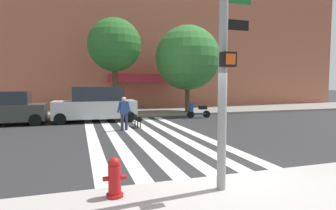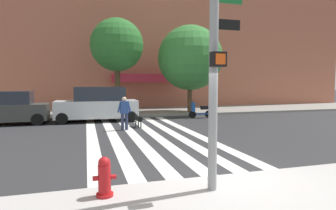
{
  "view_description": "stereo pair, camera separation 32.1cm",
  "coord_description": "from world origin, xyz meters",
  "px_view_note": "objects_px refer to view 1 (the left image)",
  "views": [
    {
      "loc": [
        -3.38,
        -5.79,
        2.3
      ],
      "look_at": [
        0.69,
        7.0,
        1.27
      ],
      "focal_mm": 30.15,
      "sensor_mm": 36.0,
      "label": 1
    },
    {
      "loc": [
        -3.07,
        -5.88,
        2.3
      ],
      "look_at": [
        0.69,
        7.0,
        1.27
      ],
      "focal_mm": 30.15,
      "sensor_mm": 36.0,
      "label": 2
    }
  ],
  "objects_px": {
    "parked_scooter": "(199,111)",
    "pedestrian_dog_walker": "(124,112)",
    "street_tree_middle": "(188,58)",
    "street_tree_nearest": "(115,45)",
    "traffic_light_pole": "(225,20)",
    "parked_car_behind_first": "(96,105)",
    "parked_car_near_curb": "(5,109)",
    "dog_on_leash": "(137,119)",
    "fire_hydrant": "(115,178)"
  },
  "relations": [
    {
      "from": "parked_scooter",
      "to": "pedestrian_dog_walker",
      "type": "bearing_deg",
      "value": -147.79
    },
    {
      "from": "street_tree_middle",
      "to": "street_tree_nearest",
      "type": "bearing_deg",
      "value": 177.2
    },
    {
      "from": "traffic_light_pole",
      "to": "parked_scooter",
      "type": "height_order",
      "value": "traffic_light_pole"
    },
    {
      "from": "parked_car_behind_first",
      "to": "parked_scooter",
      "type": "xyz_separation_m",
      "value": [
        6.59,
        -0.26,
        -0.54
      ]
    },
    {
      "from": "parked_car_near_curb",
      "to": "dog_on_leash",
      "type": "relative_size",
      "value": 3.82
    },
    {
      "from": "street_tree_nearest",
      "to": "street_tree_middle",
      "type": "bearing_deg",
      "value": -2.8
    },
    {
      "from": "parked_car_near_curb",
      "to": "parked_scooter",
      "type": "relative_size",
      "value": 2.62
    },
    {
      "from": "street_tree_nearest",
      "to": "street_tree_middle",
      "type": "xyz_separation_m",
      "value": [
        5.33,
        -0.26,
        -0.76
      ]
    },
    {
      "from": "traffic_light_pole",
      "to": "street_tree_middle",
      "type": "bearing_deg",
      "value": 71.06
    },
    {
      "from": "fire_hydrant",
      "to": "street_tree_nearest",
      "type": "xyz_separation_m",
      "value": [
        1.85,
        14.68,
        4.41
      ]
    },
    {
      "from": "parked_scooter",
      "to": "street_tree_middle",
      "type": "height_order",
      "value": "street_tree_middle"
    },
    {
      "from": "parked_scooter",
      "to": "pedestrian_dog_walker",
      "type": "relative_size",
      "value": 1.0
    },
    {
      "from": "street_tree_middle",
      "to": "parked_scooter",
      "type": "bearing_deg",
      "value": -94.57
    },
    {
      "from": "dog_on_leash",
      "to": "parked_car_near_curb",
      "type": "bearing_deg",
      "value": 156.69
    },
    {
      "from": "fire_hydrant",
      "to": "dog_on_leash",
      "type": "bearing_deg",
      "value": 75.95
    },
    {
      "from": "street_tree_middle",
      "to": "dog_on_leash",
      "type": "relative_size",
      "value": 5.73
    },
    {
      "from": "parked_car_near_curb",
      "to": "street_tree_middle",
      "type": "xyz_separation_m",
      "value": [
        11.66,
        2.28,
        3.28
      ]
    },
    {
      "from": "parked_car_near_curb",
      "to": "street_tree_middle",
      "type": "distance_m",
      "value": 12.32
    },
    {
      "from": "street_tree_middle",
      "to": "pedestrian_dog_walker",
      "type": "relative_size",
      "value": 3.92
    },
    {
      "from": "traffic_light_pole",
      "to": "fire_hydrant",
      "type": "xyz_separation_m",
      "value": [
        -2.12,
        0.31,
        -3.0
      ]
    },
    {
      "from": "fire_hydrant",
      "to": "pedestrian_dog_walker",
      "type": "height_order",
      "value": "pedestrian_dog_walker"
    },
    {
      "from": "parked_car_near_curb",
      "to": "dog_on_leash",
      "type": "distance_m",
      "value": 7.4
    },
    {
      "from": "fire_hydrant",
      "to": "traffic_light_pole",
      "type": "bearing_deg",
      "value": -8.39
    },
    {
      "from": "street_tree_middle",
      "to": "dog_on_leash",
      "type": "distance_m",
      "value": 8.05
    },
    {
      "from": "parked_car_behind_first",
      "to": "street_tree_middle",
      "type": "bearing_deg",
      "value": 18.59
    },
    {
      "from": "street_tree_middle",
      "to": "pedestrian_dog_walker",
      "type": "bearing_deg",
      "value": -133.47
    },
    {
      "from": "dog_on_leash",
      "to": "parked_scooter",
      "type": "bearing_deg",
      "value": 29.71
    },
    {
      "from": "parked_car_near_curb",
      "to": "pedestrian_dog_walker",
      "type": "distance_m",
      "value": 7.03
    },
    {
      "from": "street_tree_middle",
      "to": "parked_car_behind_first",
      "type": "bearing_deg",
      "value": -161.41
    },
    {
      "from": "street_tree_nearest",
      "to": "parked_car_near_curb",
      "type": "bearing_deg",
      "value": -158.09
    },
    {
      "from": "parked_car_behind_first",
      "to": "street_tree_nearest",
      "type": "relative_size",
      "value": 0.73
    },
    {
      "from": "traffic_light_pole",
      "to": "dog_on_leash",
      "type": "height_order",
      "value": "traffic_light_pole"
    },
    {
      "from": "fire_hydrant",
      "to": "dog_on_leash",
      "type": "distance_m",
      "value": 9.49
    },
    {
      "from": "fire_hydrant",
      "to": "dog_on_leash",
      "type": "xyz_separation_m",
      "value": [
        2.3,
        9.21,
        -0.08
      ]
    },
    {
      "from": "street_tree_middle",
      "to": "pedestrian_dog_walker",
      "type": "xyz_separation_m",
      "value": [
        -5.69,
        -6.0,
        -3.25
      ]
    },
    {
      "from": "dog_on_leash",
      "to": "pedestrian_dog_walker",
      "type": "bearing_deg",
      "value": -135.89
    },
    {
      "from": "traffic_light_pole",
      "to": "parked_car_near_curb",
      "type": "relative_size",
      "value": 1.35
    },
    {
      "from": "parked_car_behind_first",
      "to": "pedestrian_dog_walker",
      "type": "bearing_deg",
      "value": -73.39
    },
    {
      "from": "parked_car_behind_first",
      "to": "fire_hydrant",
      "type": "bearing_deg",
      "value": -91.79
    },
    {
      "from": "parked_car_behind_first",
      "to": "street_tree_nearest",
      "type": "distance_m",
      "value": 4.89
    },
    {
      "from": "parked_car_behind_first",
      "to": "dog_on_leash",
      "type": "distance_m",
      "value": 3.55
    },
    {
      "from": "parked_scooter",
      "to": "street_tree_middle",
      "type": "distance_m",
      "value": 4.49
    },
    {
      "from": "pedestrian_dog_walker",
      "to": "traffic_light_pole",
      "type": "bearing_deg",
      "value": -85.86
    },
    {
      "from": "parked_car_behind_first",
      "to": "dog_on_leash",
      "type": "xyz_separation_m",
      "value": [
        1.92,
        -2.92,
        -0.57
      ]
    },
    {
      "from": "parked_car_near_curb",
      "to": "street_tree_middle",
      "type": "height_order",
      "value": "street_tree_middle"
    },
    {
      "from": "parked_car_behind_first",
      "to": "pedestrian_dog_walker",
      "type": "xyz_separation_m",
      "value": [
        1.11,
        -3.71,
        -0.09
      ]
    },
    {
      "from": "street_tree_nearest",
      "to": "traffic_light_pole",
      "type": "bearing_deg",
      "value": -88.95
    },
    {
      "from": "parked_car_behind_first",
      "to": "street_tree_nearest",
      "type": "xyz_separation_m",
      "value": [
        1.47,
        2.55,
        3.91
      ]
    },
    {
      "from": "parked_scooter",
      "to": "dog_on_leash",
      "type": "distance_m",
      "value": 5.37
    },
    {
      "from": "traffic_light_pole",
      "to": "parked_scooter",
      "type": "xyz_separation_m",
      "value": [
        4.85,
        12.19,
        -3.04
      ]
    }
  ]
}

